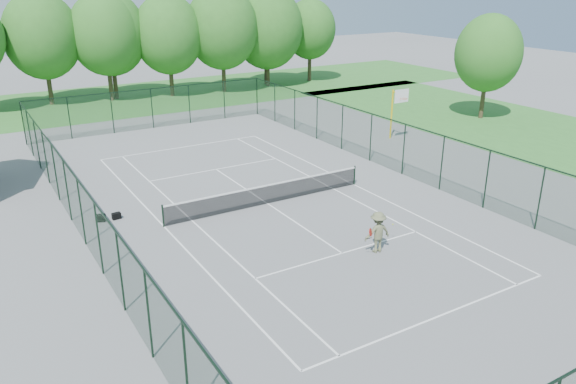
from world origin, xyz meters
name	(u,v)px	position (x,y,z in m)	size (l,w,h in m)	color
ground	(268,204)	(0.00, 0.00, 0.00)	(140.00, 140.00, 0.00)	gray
grass_far	(112,100)	(0.00, 30.00, 0.01)	(80.00, 16.00, 0.01)	#397F31
grass_side	(514,127)	(24.00, 4.00, 0.01)	(14.00, 40.00, 0.01)	#397F31
court_lines	(268,204)	(0.00, 0.00, 0.00)	(11.05, 23.85, 0.01)	white
tennis_net	(268,193)	(0.00, 0.00, 0.58)	(11.08, 0.08, 1.10)	black
fence_enclosure	(267,175)	(0.00, 0.00, 1.56)	(18.05, 36.05, 3.02)	#193C23
tree_line_far	(105,34)	(0.00, 30.00, 5.99)	(39.40, 6.40, 9.70)	#443723
basketball_goal	(397,104)	(13.58, 5.89, 2.57)	(1.20, 1.43, 3.65)	yellow
tree_side	(488,53)	(24.05, 7.33, 5.20)	(5.21, 5.21, 8.24)	#443723
sports_bag_a	(101,218)	(-7.84, 2.13, 0.17)	(0.43, 0.26, 0.35)	black
sports_bag_b	(116,216)	(-7.12, 2.05, 0.15)	(0.40, 0.24, 0.31)	black
tennis_player	(378,232)	(1.34, -7.01, 0.90)	(2.09, 0.91, 1.79)	#666948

